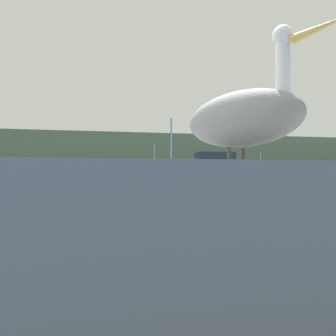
% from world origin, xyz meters
% --- Properties ---
extents(ground_plane, '(260.00, 260.00, 0.00)m').
position_xyz_m(ground_plane, '(0.00, 0.00, 0.00)').
color(ground_plane, navy).
extents(hillside_backdrop, '(140.00, 14.66, 9.83)m').
position_xyz_m(hillside_backdrop, '(0.00, 72.81, 4.92)').
color(hillside_backdrop, '#6B7A51').
rests_on(hillside_backdrop, ground).
extents(pier_dock, '(3.50, 2.36, 0.86)m').
position_xyz_m(pier_dock, '(0.49, -0.75, 0.43)').
color(pier_dock, gray).
rests_on(pier_dock, ground).
extents(pelican, '(0.83, 1.20, 0.90)m').
position_xyz_m(pelican, '(0.49, -0.76, 1.22)').
color(pelican, gray).
rests_on(pelican, pier_dock).
extents(fishing_boat_teal, '(5.77, 3.59, 5.06)m').
position_xyz_m(fishing_boat_teal, '(7.80, 39.60, 0.89)').
color(fishing_boat_teal, teal).
rests_on(fishing_boat_teal, ground).
extents(fishing_boat_blue, '(7.96, 2.94, 5.05)m').
position_xyz_m(fishing_boat_blue, '(7.26, 20.72, 0.90)').
color(fishing_boat_blue, blue).
rests_on(fishing_boat_blue, ground).
extents(fishing_boat_red, '(5.54, 2.35, 4.11)m').
position_xyz_m(fishing_boat_red, '(22.12, 39.11, 0.92)').
color(fishing_boat_red, red).
rests_on(fishing_boat_red, ground).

